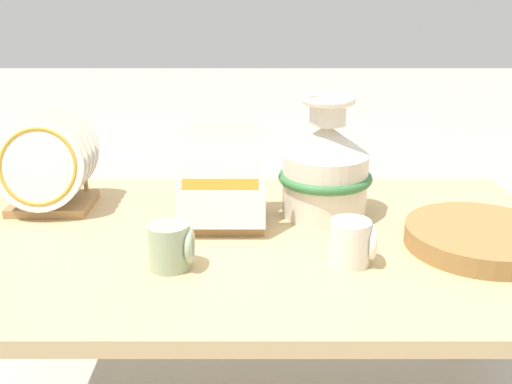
% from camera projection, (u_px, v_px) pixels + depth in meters
% --- Properties ---
extents(display_table, '(1.43, 0.86, 0.59)m').
position_uv_depth(display_table, '(256.00, 259.00, 1.42)').
color(display_table, tan).
rests_on(display_table, ground_plane).
extents(ceramic_vase, '(0.24, 0.24, 0.30)m').
position_uv_depth(ceramic_vase, '(325.00, 167.00, 1.49)').
color(ceramic_vase, silver).
rests_on(ceramic_vase, display_table).
extents(dish_rack_round_plates, '(0.23, 0.22, 0.24)m').
position_uv_depth(dish_rack_round_plates, '(48.00, 171.00, 1.53)').
color(dish_rack_round_plates, tan).
rests_on(dish_rack_round_plates, display_table).
extents(dish_rack_square_plates, '(0.21, 0.21, 0.23)m').
position_uv_depth(dish_rack_square_plates, '(222.00, 194.00, 1.45)').
color(dish_rack_square_plates, tan).
rests_on(dish_rack_square_plates, display_table).
extents(wicker_charger_stack, '(0.34, 0.34, 0.04)m').
position_uv_depth(wicker_charger_stack, '(481.00, 237.00, 1.34)').
color(wicker_charger_stack, olive).
rests_on(wicker_charger_stack, display_table).
extents(mug_sage_glaze, '(0.09, 0.09, 0.10)m').
position_uv_depth(mug_sage_glaze, '(172.00, 246.00, 1.23)').
color(mug_sage_glaze, '#9EB28E').
rests_on(mug_sage_glaze, display_table).
extents(mug_cream_glaze, '(0.09, 0.09, 0.10)m').
position_uv_depth(mug_cream_glaze, '(352.00, 242.00, 1.25)').
color(mug_cream_glaze, silver).
rests_on(mug_cream_glaze, display_table).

